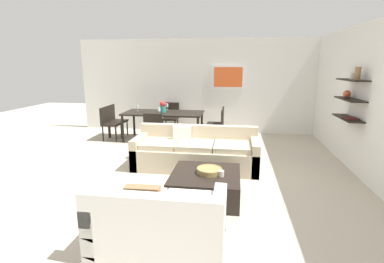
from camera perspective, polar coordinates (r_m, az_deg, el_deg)
name	(u,v)px	position (r m, az deg, el deg)	size (l,w,h in m)	color
ground_plane	(190,173)	(5.46, -0.31, -8.16)	(18.00, 18.00, 0.00)	#BCB29E
back_wall_unit	(219,86)	(8.60, 5.36, 8.83)	(8.40, 0.09, 2.70)	silver
right_wall_shelf_unit	(361,100)	(6.10, 30.19, 5.40)	(0.34, 8.20, 2.70)	silver
sofa_beige	(196,153)	(5.67, 0.75, -4.22)	(2.37, 0.90, 0.78)	beige
loveseat_white	(160,223)	(3.32, -6.39, -17.46)	(1.41, 0.90, 0.78)	white
coffee_table	(205,185)	(4.48, 2.65, -10.45)	(1.03, 1.05, 0.38)	black
decorative_bowl	(209,170)	(4.41, 3.44, -7.60)	(0.38, 0.38, 0.08)	#99844C
candle_jar	(221,174)	(4.30, 5.72, -8.20)	(0.09, 0.09, 0.09)	silver
dining_table	(163,115)	(7.69, -5.63, 3.33)	(2.06, 0.97, 0.75)	black
dining_chair_left_far	(115,118)	(8.39, -14.82, 2.49)	(0.44, 0.44, 0.88)	black
dining_chair_head	(171,116)	(8.58, -4.15, 3.12)	(0.44, 0.44, 0.88)	black
dining_chair_right_near	(217,125)	(7.29, 5.01, 1.34)	(0.44, 0.44, 0.88)	black
dining_chair_left_near	(109,121)	(7.99, -16.04, 1.91)	(0.44, 0.44, 0.88)	black
dining_chair_foot	(154,129)	(6.88, -7.40, 0.57)	(0.44, 0.44, 0.88)	black
dining_chair_right_far	(219,121)	(7.72, 5.22, 1.99)	(0.44, 0.44, 0.88)	black
wine_glass_head	(167,105)	(8.07, -4.92, 5.12)	(0.07, 0.07, 0.18)	silver
wine_glass_left_far	(137,107)	(7.99, -10.64, 4.81)	(0.07, 0.07, 0.16)	silver
wine_glass_foot	(159,110)	(7.25, -6.48, 4.27)	(0.07, 0.07, 0.18)	silver
centerpiece_vase	(163,107)	(7.65, -5.73, 4.89)	(0.16, 0.16, 0.30)	teal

